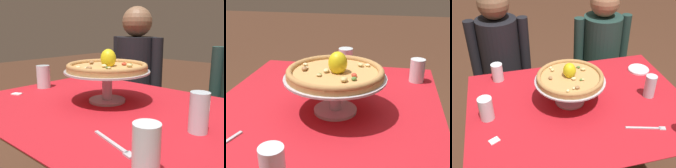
% 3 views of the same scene
% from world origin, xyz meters
% --- Properties ---
extents(dining_table, '(1.27, 0.96, 0.72)m').
position_xyz_m(dining_table, '(0.00, 0.00, 0.62)').
color(dining_table, olive).
rests_on(dining_table, ground).
extents(pizza_stand, '(0.40, 0.40, 0.15)m').
position_xyz_m(pizza_stand, '(-0.05, 0.05, 0.83)').
color(pizza_stand, '#B7B7C1').
rests_on(pizza_stand, dining_table).
extents(pizza, '(0.38, 0.38, 0.10)m').
position_xyz_m(pizza, '(-0.05, 0.05, 0.89)').
color(pizza, tan).
rests_on(pizza, pizza_stand).
extents(water_glass_side_left, '(0.08, 0.08, 0.13)m').
position_xyz_m(water_glass_side_left, '(-0.52, 0.01, 0.78)').
color(water_glass_side_left, silver).
rests_on(water_glass_side_left, dining_table).
extents(water_glass_back_left, '(0.07, 0.07, 0.12)m').
position_xyz_m(water_glass_back_left, '(-0.44, 0.39, 0.77)').
color(water_glass_back_left, white).
rests_on(water_glass_back_left, dining_table).
extents(water_glass_side_right, '(0.07, 0.07, 0.14)m').
position_xyz_m(water_glass_side_right, '(0.43, -0.02, 0.78)').
color(water_glass_side_right, silver).
rests_on(water_glass_side_right, dining_table).
extents(side_plate, '(0.14, 0.14, 0.02)m').
position_xyz_m(side_plate, '(0.51, 0.27, 0.73)').
color(side_plate, white).
rests_on(side_plate, dining_table).
extents(dinner_fork, '(0.20, 0.08, 0.01)m').
position_xyz_m(dinner_fork, '(0.28, -0.28, 0.72)').
color(dinner_fork, '#B7B7C1').
rests_on(dinner_fork, dining_table).
extents(sugar_packet, '(0.06, 0.06, 0.00)m').
position_xyz_m(sugar_packet, '(-0.49, -0.17, 0.72)').
color(sugar_packet, white).
rests_on(sugar_packet, dining_table).
extents(diner_left, '(0.46, 0.33, 1.22)m').
position_xyz_m(diner_left, '(-0.41, 0.77, 0.58)').
color(diner_left, gray).
rests_on(diner_left, ground).
extents(diner_right, '(0.47, 0.33, 1.18)m').
position_xyz_m(diner_right, '(0.41, 0.73, 0.56)').
color(diner_right, gray).
rests_on(diner_right, ground).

